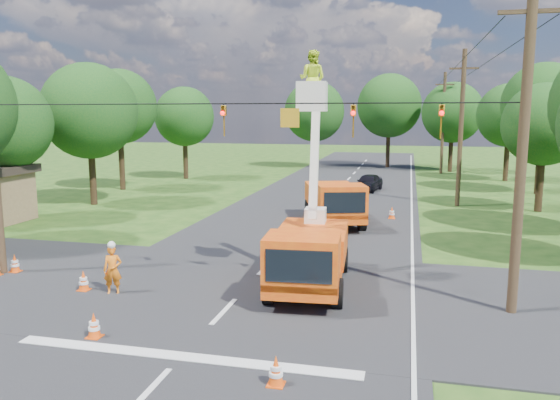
% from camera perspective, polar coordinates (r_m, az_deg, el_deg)
% --- Properties ---
extents(ground, '(140.00, 140.00, 0.00)m').
position_cam_1_polar(ground, '(35.91, 4.63, -0.59)').
color(ground, '#204414').
rests_on(ground, ground).
extents(road_main, '(12.00, 100.00, 0.06)m').
position_cam_1_polar(road_main, '(35.91, 4.63, -0.59)').
color(road_main, black).
rests_on(road_main, ground).
extents(road_cross, '(56.00, 10.00, 0.07)m').
position_cam_1_polar(road_cross, '(18.79, -3.86, -9.57)').
color(road_cross, black).
rests_on(road_cross, ground).
extents(stop_bar, '(9.00, 0.45, 0.02)m').
position_cam_1_polar(stop_bar, '(14.26, -10.26, -15.95)').
color(stop_bar, silver).
rests_on(stop_bar, ground).
extents(edge_line, '(0.12, 90.00, 0.02)m').
position_cam_1_polar(edge_line, '(35.52, 13.59, -0.92)').
color(edge_line, silver).
rests_on(edge_line, ground).
extents(bucket_truck, '(2.84, 6.35, 8.07)m').
position_cam_1_polar(bucket_truck, '(18.72, 3.09, -4.12)').
color(bucket_truck, orange).
rests_on(bucket_truck, ground).
extents(second_truck, '(4.19, 6.90, 2.43)m').
position_cam_1_polar(second_truck, '(29.77, 5.72, -0.13)').
color(second_truck, orange).
rests_on(second_truck, ground).
extents(ground_worker, '(0.71, 0.58, 1.67)m').
position_cam_1_polar(ground_worker, '(19.14, -17.09, -7.00)').
color(ground_worker, orange).
rests_on(ground_worker, ground).
extents(distant_car, '(2.31, 4.15, 1.33)m').
position_cam_1_polar(distant_car, '(43.03, 9.22, 1.82)').
color(distant_car, black).
rests_on(distant_car, ground).
extents(traffic_cone_0, '(0.38, 0.38, 0.71)m').
position_cam_1_polar(traffic_cone_0, '(15.82, -18.86, -12.32)').
color(traffic_cone_0, '#F34E0C').
rests_on(traffic_cone_0, ground).
extents(traffic_cone_1, '(0.38, 0.38, 0.71)m').
position_cam_1_polar(traffic_cone_1, '(12.63, -0.43, -17.44)').
color(traffic_cone_1, '#F34E0C').
rests_on(traffic_cone_1, ground).
extents(traffic_cone_2, '(0.38, 0.38, 0.71)m').
position_cam_1_polar(traffic_cone_2, '(22.47, 3.15, -5.49)').
color(traffic_cone_2, '#F34E0C').
rests_on(traffic_cone_2, ground).
extents(traffic_cone_3, '(0.38, 0.38, 0.71)m').
position_cam_1_polar(traffic_cone_3, '(26.08, 4.80, -3.46)').
color(traffic_cone_3, '#F34E0C').
rests_on(traffic_cone_3, ground).
extents(traffic_cone_4, '(0.38, 0.38, 0.71)m').
position_cam_1_polar(traffic_cone_4, '(19.89, -19.84, -7.96)').
color(traffic_cone_4, '#F34E0C').
rests_on(traffic_cone_4, ground).
extents(traffic_cone_5, '(0.38, 0.38, 0.71)m').
position_cam_1_polar(traffic_cone_5, '(23.14, -25.97, -5.98)').
color(traffic_cone_5, '#F34E0C').
rests_on(traffic_cone_5, ground).
extents(traffic_cone_7, '(0.38, 0.38, 0.71)m').
position_cam_1_polar(traffic_cone_7, '(31.87, 11.61, -1.32)').
color(traffic_cone_7, '#F34E0C').
rests_on(traffic_cone_7, ground).
extents(pole_right_near, '(1.80, 0.30, 10.00)m').
position_cam_1_polar(pole_right_near, '(17.33, 24.03, 5.34)').
color(pole_right_near, '#4C3823').
rests_on(pole_right_near, ground).
extents(pole_right_mid, '(1.80, 0.30, 10.00)m').
position_cam_1_polar(pole_right_mid, '(37.15, 18.39, 7.22)').
color(pole_right_mid, '#4C3823').
rests_on(pole_right_mid, ground).
extents(pole_right_far, '(1.80, 0.30, 10.00)m').
position_cam_1_polar(pole_right_far, '(57.10, 16.67, 7.78)').
color(pole_right_far, '#4C3823').
rests_on(pole_right_far, ground).
extents(signal_span, '(18.00, 0.29, 1.07)m').
position_cam_1_polar(signal_span, '(17.28, 3.08, 8.66)').
color(signal_span, black).
rests_on(signal_span, ground).
extents(tree_left_c, '(5.20, 5.20, 8.06)m').
position_cam_1_polar(tree_left_c, '(33.94, -26.89, 7.14)').
color(tree_left_c, '#382616').
rests_on(tree_left_c, ground).
extents(tree_left_d, '(6.20, 6.20, 9.24)m').
position_cam_1_polar(tree_left_d, '(37.90, -19.31, 8.74)').
color(tree_left_d, '#382616').
rests_on(tree_left_d, ground).
extents(tree_left_e, '(5.80, 5.80, 9.41)m').
position_cam_1_polar(tree_left_e, '(44.84, -16.45, 9.32)').
color(tree_left_e, '#382616').
rests_on(tree_left_e, ground).
extents(tree_left_f, '(5.40, 5.40, 8.40)m').
position_cam_1_polar(tree_left_f, '(51.13, -9.96, 8.57)').
color(tree_left_f, '#382616').
rests_on(tree_left_f, ground).
extents(tree_right_c, '(5.00, 5.00, 7.83)m').
position_cam_1_polar(tree_right_c, '(36.87, 25.89, 7.09)').
color(tree_right_c, '#382616').
rests_on(tree_right_c, ground).
extents(tree_right_d, '(6.00, 6.00, 9.70)m').
position_cam_1_polar(tree_right_d, '(45.02, 25.83, 9.03)').
color(tree_right_d, '#382616').
rests_on(tree_right_d, ground).
extents(tree_right_e, '(5.60, 5.60, 8.63)m').
position_cam_1_polar(tree_right_e, '(52.70, 22.83, 8.15)').
color(tree_right_e, '#382616').
rests_on(tree_right_e, ground).
extents(tree_far_a, '(6.60, 6.60, 9.50)m').
position_cam_1_polar(tree_far_a, '(60.88, 3.61, 9.21)').
color(tree_far_a, '#382616').
rests_on(tree_far_a, ground).
extents(tree_far_b, '(7.00, 7.00, 10.32)m').
position_cam_1_polar(tree_far_b, '(62.05, 11.34, 9.63)').
color(tree_far_b, '#382616').
rests_on(tree_far_b, ground).
extents(tree_far_c, '(6.20, 6.20, 9.18)m').
position_cam_1_polar(tree_far_c, '(59.15, 17.59, 8.70)').
color(tree_far_c, '#382616').
rests_on(tree_far_c, ground).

